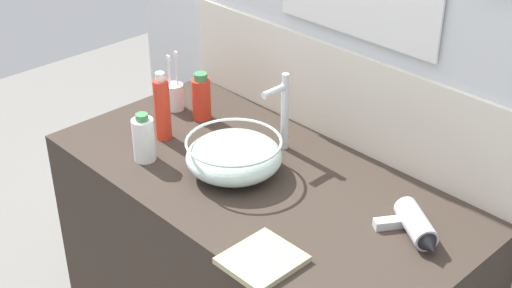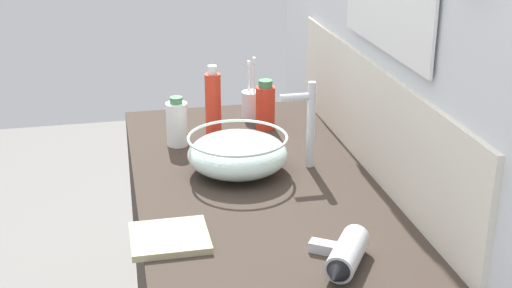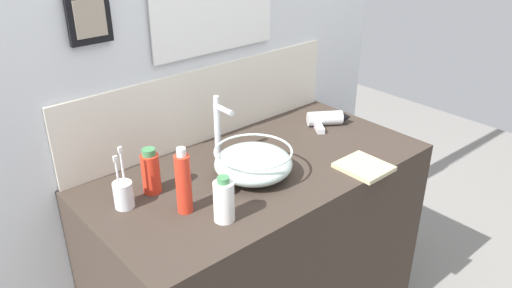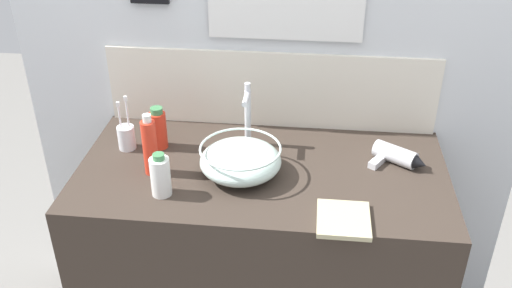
{
  "view_description": "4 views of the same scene",
  "coord_description": "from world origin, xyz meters",
  "px_view_note": "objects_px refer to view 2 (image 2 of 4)",
  "views": [
    {
      "loc": [
        1.23,
        -1.21,
        1.98
      ],
      "look_at": [
        -0.02,
        0.0,
        0.97
      ],
      "focal_mm": 50.0,
      "sensor_mm": 36.0,
      "label": 1
    },
    {
      "loc": [
        1.71,
        -0.37,
        1.68
      ],
      "look_at": [
        -0.02,
        0.0,
        0.97
      ],
      "focal_mm": 50.0,
      "sensor_mm": 36.0,
      "label": 2
    },
    {
      "loc": [
        -1.08,
        -1.21,
        1.77
      ],
      "look_at": [
        -0.02,
        0.0,
        0.97
      ],
      "focal_mm": 35.0,
      "sensor_mm": 36.0,
      "label": 3
    },
    {
      "loc": [
        0.16,
        -1.66,
        1.96
      ],
      "look_at": [
        -0.02,
        0.0,
        0.97
      ],
      "focal_mm": 40.0,
      "sensor_mm": 36.0,
      "label": 4
    }
  ],
  "objects_px": {
    "hair_drier": "(344,256)",
    "lotion_bottle": "(177,123)",
    "spray_bottle": "(265,106)",
    "hand_towel": "(170,238)",
    "shampoo_bottle": "(213,103)",
    "toothbrush_cup": "(251,103)",
    "glass_bowl_sink": "(238,153)",
    "faucet": "(308,120)"
  },
  "relations": [
    {
      "from": "toothbrush_cup",
      "to": "hand_towel",
      "type": "distance_m",
      "value": 0.86
    },
    {
      "from": "hair_drier",
      "to": "shampoo_bottle",
      "type": "distance_m",
      "value": 0.86
    },
    {
      "from": "hair_drier",
      "to": "spray_bottle",
      "type": "height_order",
      "value": "spray_bottle"
    },
    {
      "from": "faucet",
      "to": "glass_bowl_sink",
      "type": "bearing_deg",
      "value": -90.0
    },
    {
      "from": "glass_bowl_sink",
      "to": "shampoo_bottle",
      "type": "bearing_deg",
      "value": -176.15
    },
    {
      "from": "glass_bowl_sink",
      "to": "shampoo_bottle",
      "type": "height_order",
      "value": "shampoo_bottle"
    },
    {
      "from": "faucet",
      "to": "lotion_bottle",
      "type": "height_order",
      "value": "faucet"
    },
    {
      "from": "hair_drier",
      "to": "toothbrush_cup",
      "type": "distance_m",
      "value": 0.98
    },
    {
      "from": "toothbrush_cup",
      "to": "lotion_bottle",
      "type": "relative_size",
      "value": 1.38
    },
    {
      "from": "spray_bottle",
      "to": "lotion_bottle",
      "type": "bearing_deg",
      "value": -74.15
    },
    {
      "from": "hand_towel",
      "to": "hair_drier",
      "type": "bearing_deg",
      "value": 60.95
    },
    {
      "from": "shampoo_bottle",
      "to": "lotion_bottle",
      "type": "distance_m",
      "value": 0.14
    },
    {
      "from": "faucet",
      "to": "toothbrush_cup",
      "type": "xyz_separation_m",
      "value": [
        -0.44,
        -0.07,
        -0.09
      ]
    },
    {
      "from": "toothbrush_cup",
      "to": "shampoo_bottle",
      "type": "xyz_separation_m",
      "value": [
        0.13,
        -0.15,
        0.06
      ]
    },
    {
      "from": "shampoo_bottle",
      "to": "toothbrush_cup",
      "type": "bearing_deg",
      "value": 132.11
    },
    {
      "from": "glass_bowl_sink",
      "to": "faucet",
      "type": "distance_m",
      "value": 0.21
    },
    {
      "from": "toothbrush_cup",
      "to": "spray_bottle",
      "type": "distance_m",
      "value": 0.12
    },
    {
      "from": "hair_drier",
      "to": "hand_towel",
      "type": "xyz_separation_m",
      "value": [
        -0.2,
        -0.35,
        -0.02
      ]
    },
    {
      "from": "toothbrush_cup",
      "to": "spray_bottle",
      "type": "relative_size",
      "value": 1.3
    },
    {
      "from": "spray_bottle",
      "to": "hand_towel",
      "type": "xyz_separation_m",
      "value": [
        0.67,
        -0.37,
        -0.07
      ]
    },
    {
      "from": "glass_bowl_sink",
      "to": "spray_bottle",
      "type": "bearing_deg",
      "value": 155.0
    },
    {
      "from": "hair_drier",
      "to": "lotion_bottle",
      "type": "xyz_separation_m",
      "value": [
        -0.78,
        -0.27,
        0.04
      ]
    },
    {
      "from": "faucet",
      "to": "spray_bottle",
      "type": "distance_m",
      "value": 0.33
    },
    {
      "from": "hair_drier",
      "to": "shampoo_bottle",
      "type": "height_order",
      "value": "shampoo_bottle"
    },
    {
      "from": "hair_drier",
      "to": "hand_towel",
      "type": "distance_m",
      "value": 0.4
    },
    {
      "from": "lotion_bottle",
      "to": "hand_towel",
      "type": "bearing_deg",
      "value": -8.02
    },
    {
      "from": "glass_bowl_sink",
      "to": "hair_drier",
      "type": "relative_size",
      "value": 1.33
    },
    {
      "from": "spray_bottle",
      "to": "hand_towel",
      "type": "distance_m",
      "value": 0.77
    },
    {
      "from": "faucet",
      "to": "spray_bottle",
      "type": "bearing_deg",
      "value": -171.71
    },
    {
      "from": "toothbrush_cup",
      "to": "hand_towel",
      "type": "bearing_deg",
      "value": -24.15
    },
    {
      "from": "faucet",
      "to": "toothbrush_cup",
      "type": "height_order",
      "value": "faucet"
    },
    {
      "from": "hair_drier",
      "to": "lotion_bottle",
      "type": "height_order",
      "value": "lotion_bottle"
    },
    {
      "from": "toothbrush_cup",
      "to": "shampoo_bottle",
      "type": "height_order",
      "value": "shampoo_bottle"
    },
    {
      "from": "spray_bottle",
      "to": "shampoo_bottle",
      "type": "bearing_deg",
      "value": -83.85
    },
    {
      "from": "spray_bottle",
      "to": "lotion_bottle",
      "type": "distance_m",
      "value": 0.3
    },
    {
      "from": "glass_bowl_sink",
      "to": "shampoo_bottle",
      "type": "distance_m",
      "value": 0.31
    },
    {
      "from": "faucet",
      "to": "lotion_bottle",
      "type": "bearing_deg",
      "value": -125.35
    },
    {
      "from": "glass_bowl_sink",
      "to": "hair_drier",
      "type": "xyz_separation_m",
      "value": [
        0.54,
        0.13,
        -0.03
      ]
    },
    {
      "from": "spray_bottle",
      "to": "lotion_bottle",
      "type": "height_order",
      "value": "spray_bottle"
    },
    {
      "from": "faucet",
      "to": "shampoo_bottle",
      "type": "distance_m",
      "value": 0.38
    },
    {
      "from": "faucet",
      "to": "toothbrush_cup",
      "type": "bearing_deg",
      "value": -170.98
    },
    {
      "from": "lotion_bottle",
      "to": "shampoo_bottle",
      "type": "bearing_deg",
      "value": 118.12
    }
  ]
}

